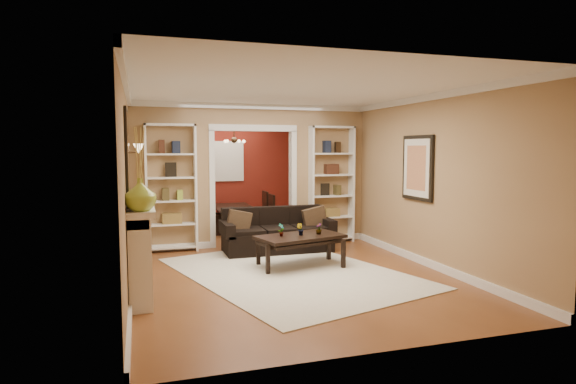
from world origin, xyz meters
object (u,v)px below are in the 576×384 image
object	(u,v)px
coffee_table	(300,251)
dining_table	(235,219)
sofa	(277,230)
bookshelf_right	(331,184)
bookshelf_left	(171,188)
fireplace	(142,249)

from	to	relation	value
coffee_table	dining_table	distance (m)	3.62
sofa	bookshelf_right	bearing A→B (deg)	24.37
bookshelf_left	fireplace	bearing A→B (deg)	-102.05
coffee_table	bookshelf_right	distance (m)	2.36
sofa	bookshelf_left	size ratio (longest dim) A/B	0.87
sofa	coffee_table	bearing A→B (deg)	-88.71
sofa	bookshelf_left	bearing A→B (deg)	162.32
bookshelf_right	dining_table	world-z (taller)	bookshelf_right
coffee_table	fireplace	size ratio (longest dim) A/B	0.78
dining_table	coffee_table	bearing A→B (deg)	-174.54
bookshelf_right	fireplace	size ratio (longest dim) A/B	1.35
bookshelf_right	dining_table	bearing A→B (deg)	131.34
sofa	bookshelf_left	world-z (taller)	bookshelf_left
coffee_table	dining_table	xyz separation A→B (m)	(-0.34, 3.60, 0.02)
coffee_table	fireplace	distance (m)	2.52
bookshelf_left	dining_table	xyz separation A→B (m)	(1.50, 1.82, -0.87)
coffee_table	sofa	bearing A→B (deg)	76.50
fireplace	dining_table	distance (m)	4.81
coffee_table	fireplace	world-z (taller)	fireplace
bookshelf_right	dining_table	distance (m)	2.57
bookshelf_right	fireplace	bearing A→B (deg)	-145.20
bookshelf_right	coffee_table	bearing A→B (deg)	-125.09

